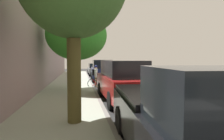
# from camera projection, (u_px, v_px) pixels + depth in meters

# --- Properties ---
(ground) EXTENTS (59.71, 59.71, 0.00)m
(ground) POSITION_uv_depth(u_px,v_px,m) (130.00, 93.00, 11.48)
(ground) COLOR #282828
(sidewalk) EXTENTS (3.13, 37.32, 0.16)m
(sidewalk) POSITION_uv_depth(u_px,v_px,m) (67.00, 93.00, 10.84)
(sidewalk) COLOR #9FA796
(sidewalk) RESTS_ON ground
(curb_edge) EXTENTS (0.16, 37.32, 0.16)m
(curb_edge) POSITION_uv_depth(u_px,v_px,m) (95.00, 93.00, 11.11)
(curb_edge) COLOR gray
(curb_edge) RESTS_ON ground
(lane_stripe_centre) EXTENTS (0.14, 35.80, 0.01)m
(lane_stripe_centre) POSITION_uv_depth(u_px,v_px,m) (166.00, 90.00, 12.69)
(lane_stripe_centre) COLOR white
(lane_stripe_centre) RESTS_ON ground
(lane_stripe_bike_edge) EXTENTS (0.12, 37.32, 0.01)m
(lane_stripe_bike_edge) POSITION_uv_depth(u_px,v_px,m) (120.00, 93.00, 11.37)
(lane_stripe_bike_edge) COLOR white
(lane_stripe_bike_edge) RESTS_ON ground
(building_facade) EXTENTS (0.50, 37.32, 5.65)m
(building_facade) POSITION_uv_depth(u_px,v_px,m) (33.00, 45.00, 10.37)
(building_facade) COLOR gray
(building_facade) RESTS_ON ground
(parked_sedan_grey_nearest) EXTENTS (1.89, 4.43, 1.52)m
(parked_sedan_grey_nearest) POSITION_uv_depth(u_px,v_px,m) (95.00, 69.00, 24.24)
(parked_sedan_grey_nearest) COLOR slate
(parked_sedan_grey_nearest) RESTS_ON ground
(parked_suv_dark_blue_second) EXTENTS (2.07, 4.75, 1.99)m
(parked_suv_dark_blue_second) POSITION_uv_depth(u_px,v_px,m) (102.00, 70.00, 18.02)
(parked_suv_dark_blue_second) COLOR navy
(parked_suv_dark_blue_second) RESTS_ON ground
(parked_suv_red_mid) EXTENTS (2.10, 4.77, 1.99)m
(parked_suv_red_mid) POSITION_uv_depth(u_px,v_px,m) (122.00, 80.00, 9.15)
(parked_suv_red_mid) COLOR maroon
(parked_suv_red_mid) RESTS_ON ground
(parked_pickup_black_far) EXTENTS (2.28, 5.41, 1.95)m
(parked_pickup_black_far) POSITION_uv_depth(u_px,v_px,m) (186.00, 124.00, 3.35)
(parked_pickup_black_far) COLOR black
(parked_pickup_black_far) RESTS_ON ground
(bicycle_at_curb) EXTENTS (1.71, 0.46, 0.74)m
(bicycle_at_curb) POSITION_uv_depth(u_px,v_px,m) (99.00, 83.00, 13.42)
(bicycle_at_curb) COLOR black
(bicycle_at_curb) RESTS_ON ground
(cyclist_with_backpack) EXTENTS (0.42, 0.62, 1.63)m
(cyclist_with_backpack) POSITION_uv_depth(u_px,v_px,m) (96.00, 74.00, 13.79)
(cyclist_with_backpack) COLOR #C6B284
(cyclist_with_backpack) RESTS_ON ground
(street_tree_near_cyclist) EXTENTS (3.74, 3.74, 4.93)m
(street_tree_near_cyclist) POSITION_uv_depth(u_px,v_px,m) (77.00, 35.00, 11.62)
(street_tree_near_cyclist) COLOR #494C22
(street_tree_near_cyclist) RESTS_ON sidewalk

